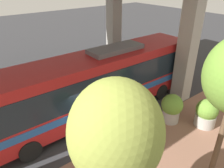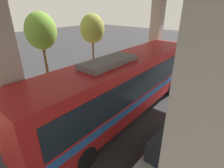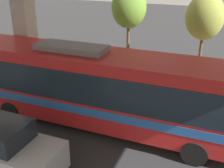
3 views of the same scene
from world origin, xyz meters
The scene contains 9 objects.
ground_plane centered at (0.00, 0.00, 0.00)m, with size 80.00×80.00×0.00m, color #2D2D30.
sidewalk_strip centered at (-3.00, 0.00, 0.01)m, with size 6.00×40.00×0.02m.
bus centered at (2.39, -1.16, 2.04)m, with size 2.60×12.66×3.77m.
fire_hydrant centered at (-1.24, 2.15, 0.48)m, with size 0.40×0.19×0.95m.
planter_front centered at (-0.75, -3.79, 0.87)m, with size 1.16×1.16×1.64m.
planter_middle centered at (-1.15, 0.54, 0.76)m, with size 1.19×1.19×1.49m.
planter_back centered at (-2.12, -4.94, 0.77)m, with size 1.14×1.14×1.57m.
street_tree_near centered at (-4.14, -2.06, 4.48)m, with size 2.16×2.16×5.81m.
street_tree_far centered at (-3.69, 2.50, 4.27)m, with size 2.11×2.11×5.55m.
Camera 3 is at (12.65, 3.67, 7.04)m, focal length 45.00 mm.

